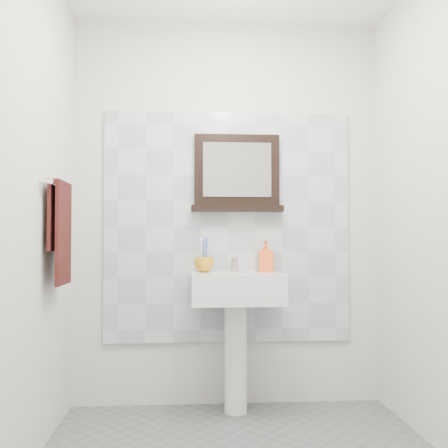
{
  "coord_description": "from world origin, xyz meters",
  "views": [
    {
      "loc": [
        -0.27,
        -2.32,
        1.06
      ],
      "look_at": [
        -0.06,
        0.55,
        1.15
      ],
      "focal_mm": 42.0,
      "sensor_mm": 36.0,
      "label": 1
    }
  ],
  "objects_px": {
    "pedestal_sink": "(236,303)",
    "hand_towel": "(61,225)",
    "framed_mirror": "(237,175)",
    "toothbrush_cup": "(204,264)",
    "soap_dispenser": "(266,256)"
  },
  "relations": [
    {
      "from": "pedestal_sink",
      "to": "hand_towel",
      "type": "height_order",
      "value": "hand_towel"
    },
    {
      "from": "pedestal_sink",
      "to": "framed_mirror",
      "type": "xyz_separation_m",
      "value": [
        0.02,
        0.19,
        0.81
      ]
    },
    {
      "from": "pedestal_sink",
      "to": "hand_towel",
      "type": "bearing_deg",
      "value": -160.18
    },
    {
      "from": "toothbrush_cup",
      "to": "soap_dispenser",
      "type": "bearing_deg",
      "value": 5.7
    },
    {
      "from": "framed_mirror",
      "to": "toothbrush_cup",
      "type": "bearing_deg",
      "value": -158.45
    },
    {
      "from": "toothbrush_cup",
      "to": "hand_towel",
      "type": "distance_m",
      "value": 0.93
    },
    {
      "from": "toothbrush_cup",
      "to": "hand_towel",
      "type": "height_order",
      "value": "hand_towel"
    },
    {
      "from": "soap_dispenser",
      "to": "framed_mirror",
      "type": "xyz_separation_m",
      "value": [
        -0.18,
        0.05,
        0.52
      ]
    },
    {
      "from": "toothbrush_cup",
      "to": "hand_towel",
      "type": "bearing_deg",
      "value": -149.95
    },
    {
      "from": "framed_mirror",
      "to": "hand_towel",
      "type": "bearing_deg",
      "value": -151.67
    },
    {
      "from": "toothbrush_cup",
      "to": "soap_dispenser",
      "type": "distance_m",
      "value": 0.4
    },
    {
      "from": "soap_dispenser",
      "to": "framed_mirror",
      "type": "height_order",
      "value": "framed_mirror"
    },
    {
      "from": "pedestal_sink",
      "to": "hand_towel",
      "type": "distance_m",
      "value": 1.14
    },
    {
      "from": "toothbrush_cup",
      "to": "pedestal_sink",
      "type": "bearing_deg",
      "value": -27.65
    },
    {
      "from": "pedestal_sink",
      "to": "framed_mirror",
      "type": "bearing_deg",
      "value": 83.36
    }
  ]
}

